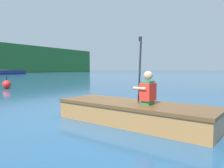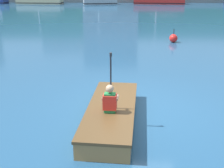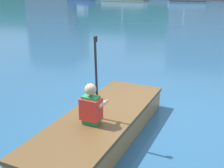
% 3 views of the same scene
% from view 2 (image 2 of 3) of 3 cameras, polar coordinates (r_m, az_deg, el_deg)
% --- Properties ---
extents(ground_plane, '(300.00, 300.00, 0.00)m').
position_cam_2_polar(ground_plane, '(7.25, 5.41, -5.05)').
color(ground_plane, navy).
extents(moored_boat_dock_west_end, '(6.98, 2.81, 4.64)m').
position_cam_2_polar(moored_boat_dock_west_end, '(45.33, -14.46, 16.11)').
color(moored_boat_dock_west_end, '#CCB789').
rests_on(moored_boat_dock_west_end, ground).
extents(moored_boat_dock_west_inner, '(7.75, 3.48, 6.64)m').
position_cam_2_polar(moored_boat_dock_west_inner, '(44.49, 9.55, 16.39)').
color(moored_boat_dock_west_inner, red).
rests_on(moored_boat_dock_west_inner, ground).
extents(moored_boat_dock_east_inner, '(5.10, 2.57, 5.13)m').
position_cam_2_polar(moored_boat_dock_east_inner, '(43.04, -2.45, 16.45)').
color(moored_boat_dock_east_inner, '#9EA3A8').
rests_on(moored_boat_dock_east_inner, ground).
extents(rowboat_foreground, '(1.34, 3.35, 0.41)m').
position_cam_2_polar(rowboat_foreground, '(6.51, -0.06, -5.72)').
color(rowboat_foreground, '#A3703D').
rests_on(rowboat_foreground, ground).
extents(person_paddler, '(0.38, 0.35, 1.27)m').
position_cam_2_polar(person_paddler, '(6.00, -0.43, -3.20)').
color(person_paddler, '#267F3F').
rests_on(person_paddler, rowboat_foreground).
extents(channel_buoy, '(0.44, 0.44, 0.72)m').
position_cam_2_polar(channel_buoy, '(15.66, 12.37, 9.08)').
color(channel_buoy, red).
rests_on(channel_buoy, ground).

